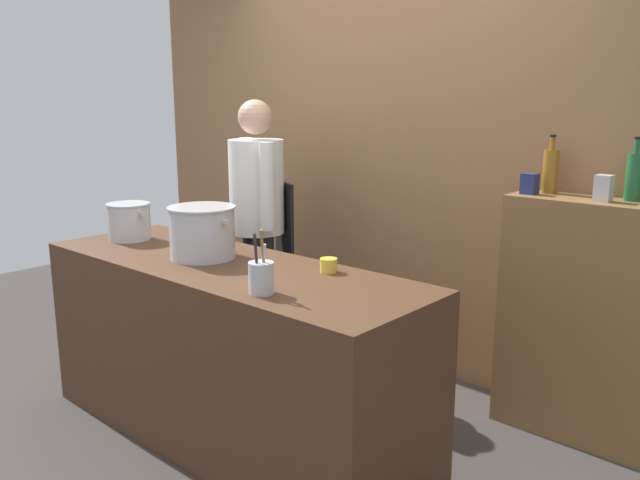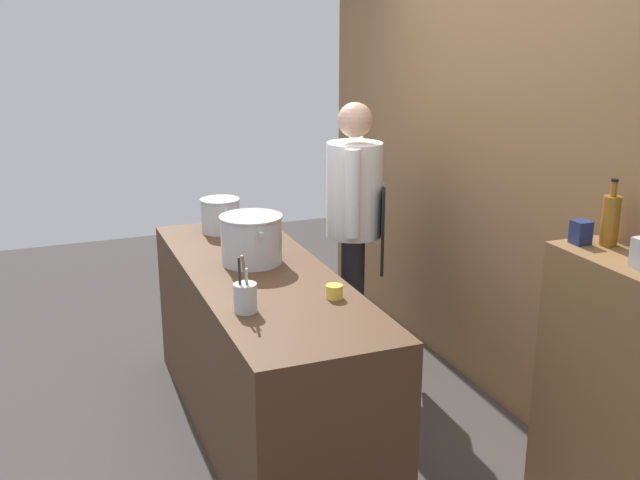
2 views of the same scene
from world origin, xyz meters
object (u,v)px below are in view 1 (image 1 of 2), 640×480
Objects in this scene: chef at (258,213)px; wine_bottle_green at (634,176)px; stockpot_small at (129,221)px; wine_bottle_amber at (550,170)px; stockpot_large at (202,232)px; spice_tin_silver at (604,188)px; spice_tin_navy at (530,184)px; butter_jar at (329,265)px; utensil_crock at (261,277)px.

chef is 5.63× the size of wine_bottle_green.
chef is at bearing 76.63° from stockpot_small.
chef is 1.75m from wine_bottle_amber.
spice_tin_silver is (1.50, 1.15, 0.24)m from stockpot_large.
butter_jar is at bearing -118.51° from spice_tin_navy.
utensil_crock reaches higher than butter_jar.
spice_tin_silver is at bearing 37.34° from stockpot_large.
spice_tin_navy is 0.84× the size of spice_tin_silver.
chef is at bearing -169.63° from spice_tin_silver.
wine_bottle_green is at bearing 13.71° from spice_tin_navy.
wine_bottle_green reaches higher than wine_bottle_amber.
spice_tin_silver is (2.14, 1.15, 0.26)m from stockpot_small.
chef is 5.51× the size of stockpot_small.
stockpot_small is 1.12× the size of utensil_crock.
stockpot_large is 1.35× the size of wine_bottle_amber.
wine_bottle_green is (1.60, 1.25, 0.29)m from stockpot_large.
wine_bottle_amber is (0.56, 1.46, 0.35)m from utensil_crock.
spice_tin_silver is at bearing 47.53° from butter_jar.
wine_bottle_green is at bearing 57.26° from utensil_crock.
spice_tin_silver reaches higher than spice_tin_navy.
spice_tin_navy is (-0.06, -0.10, -0.06)m from wine_bottle_amber.
chef is 6.18× the size of utensil_crock.
stockpot_large is at bearing -142.66° from spice_tin_silver.
stockpot_small is (-0.64, -0.00, -0.03)m from stockpot_large.
stockpot_large is 1.33× the size of wine_bottle_green.
utensil_crock is (1.29, -0.22, -0.03)m from stockpot_small.
chef is at bearing -164.75° from wine_bottle_amber.
stockpot_small is 2.58m from wine_bottle_green.
stockpot_large reaches higher than butter_jar.
butter_jar is at bearing 178.11° from chef.
spice_tin_silver is (-0.09, -0.11, -0.06)m from wine_bottle_green.
wine_bottle_amber is at bearing 69.09° from utensil_crock.
wine_bottle_green is (0.95, 1.47, 0.35)m from utensil_crock.
butter_jar is 1.11m from spice_tin_navy.
spice_tin_navy is at bearing 61.49° from butter_jar.
wine_bottle_amber is at bearing 162.11° from spice_tin_silver.
utensil_crock is at bearing -122.74° from wine_bottle_green.
wine_bottle_amber is at bearing -178.47° from wine_bottle_green.
spice_tin_silver is (1.95, 0.36, 0.30)m from chef.
utensil_crock is 2.62× the size of spice_tin_navy.
utensil_crock is at bearing -9.59° from stockpot_small.
wine_bottle_green is at bearing 38.08° from stockpot_large.
wine_bottle_amber is 2.38× the size of spice_tin_silver.
butter_jar is (0.64, 0.20, -0.10)m from stockpot_large.
wine_bottle_amber reaches higher than stockpot_large.
wine_bottle_amber reaches higher than spice_tin_silver.
wine_bottle_green is at bearing 47.95° from spice_tin_silver.
stockpot_small is at bearing 103.02° from chef.
butter_jar is at bearing -132.47° from spice_tin_silver.
spice_tin_silver is at bearing -132.05° from wine_bottle_green.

